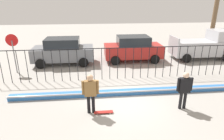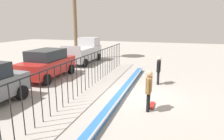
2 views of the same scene
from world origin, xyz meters
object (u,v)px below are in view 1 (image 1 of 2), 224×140
at_px(camera_operator, 184,87).
at_px(skateboarder, 90,90).
at_px(parked_car_gray, 63,51).
at_px(parked_car_red, 133,48).
at_px(pickup_truck, 204,46).
at_px(stop_sign, 13,48).
at_px(skateboard, 104,112).

bearing_deg(camera_operator, skateboarder, 22.61).
xyz_separation_m(parked_car_gray, parked_car_red, (5.19, 0.20, 0.00)).
relative_size(skateboarder, pickup_truck, 0.37).
height_order(camera_operator, pickup_truck, pickup_truck).
bearing_deg(skateboarder, parked_car_red, 63.89).
height_order(parked_car_gray, stop_sign, stop_sign).
height_order(parked_car_gray, pickup_truck, pickup_truck).
height_order(skateboard, camera_operator, camera_operator).
bearing_deg(stop_sign, parked_car_gray, 28.36).
height_order(skateboard, parked_car_red, parked_car_red).
xyz_separation_m(pickup_truck, stop_sign, (-13.77, -1.76, 0.58)).
height_order(camera_operator, parked_car_red, parked_car_red).
distance_m(skateboarder, parked_car_gray, 7.16).
bearing_deg(skateboarder, stop_sign, 130.30).
height_order(parked_car_red, pickup_truck, pickup_truck).
bearing_deg(skateboard, pickup_truck, 49.15).
relative_size(skateboard, stop_sign, 0.32).
relative_size(parked_car_gray, pickup_truck, 0.91).
distance_m(skateboarder, skateboard, 1.11).
bearing_deg(parked_car_gray, camera_operator, -46.33).
bearing_deg(parked_car_gray, pickup_truck, 4.55).
bearing_deg(skateboard, parked_car_gray, 118.09).
height_order(skateboard, parked_car_gray, parked_car_gray).
height_order(skateboarder, parked_car_gray, parked_car_gray).
distance_m(skateboard, camera_operator, 3.57).
bearing_deg(camera_operator, skateboard, 24.33).
height_order(skateboarder, pickup_truck, pickup_truck).
bearing_deg(parked_car_red, camera_operator, -87.98).
xyz_separation_m(skateboard, parked_car_gray, (-2.46, 7.00, 0.91)).
distance_m(parked_car_gray, stop_sign, 3.29).
xyz_separation_m(skateboarder, parked_car_red, (3.24, 7.09, -0.06)).
bearing_deg(parked_car_red, parked_car_gray, 178.58).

